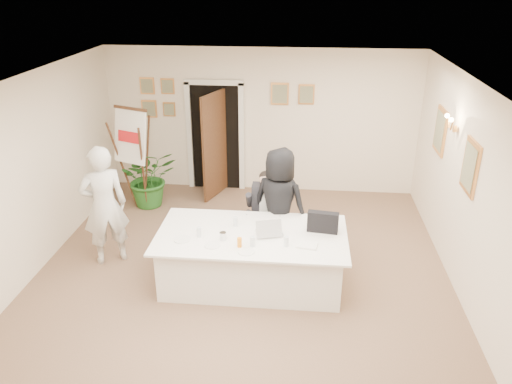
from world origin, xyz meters
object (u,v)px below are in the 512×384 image
object	(u,v)px
standing_woman	(279,204)
oj_glass	(239,242)
steel_jug	(223,236)
standing_man	(104,206)
flip_chart	(137,165)
conference_table	(252,258)
seated_man	(265,211)
laptop	(270,224)
paper_stack	(307,245)
potted_palm	(149,178)
laptop_bag	(323,222)

from	to	relation	value
standing_woman	oj_glass	world-z (taller)	standing_woman
standing_woman	steel_jug	bearing A→B (deg)	75.08
standing_man	oj_glass	bearing A→B (deg)	130.34
flip_chart	standing_man	xyz separation A→B (m)	(0.08, -1.78, 0.04)
conference_table	oj_glass	bearing A→B (deg)	-108.18
seated_man	laptop	bearing A→B (deg)	-78.14
oj_glass	paper_stack	bearing A→B (deg)	6.67
laptop	oj_glass	size ratio (longest dim) A/B	2.82
potted_palm	steel_jug	size ratio (longest dim) A/B	10.04
standing_woman	oj_glass	bearing A→B (deg)	88.87
standing_man	paper_stack	bearing A→B (deg)	137.72
seated_man	steel_jug	distance (m)	1.28
laptop	paper_stack	size ratio (longest dim) A/B	1.36
conference_table	laptop	xyz separation A→B (m)	(0.24, 0.03, 0.52)
standing_woman	flip_chart	bearing A→B (deg)	-7.13
seated_man	laptop	world-z (taller)	seated_man
standing_man	laptop_bag	distance (m)	3.18
standing_woman	laptop	bearing A→B (deg)	103.43
laptop	laptop_bag	bearing A→B (deg)	-6.56
standing_woman	laptop_bag	world-z (taller)	standing_woman
potted_palm	laptop	world-z (taller)	potted_palm
standing_man	standing_woman	distance (m)	2.58
standing_woman	laptop_bag	bearing A→B (deg)	155.64
seated_man	potted_palm	bearing A→B (deg)	152.05
potted_palm	flip_chart	bearing A→B (deg)	-119.47
flip_chart	potted_palm	bearing A→B (deg)	60.53
standing_woman	steel_jug	distance (m)	1.21
standing_woman	paper_stack	bearing A→B (deg)	132.28
standing_man	laptop_bag	world-z (taller)	standing_man
standing_man	oj_glass	size ratio (longest dim) A/B	14.13
potted_palm	laptop	size ratio (longest dim) A/B	3.02
steel_jug	seated_man	bearing A→B (deg)	68.04
seated_man	flip_chart	size ratio (longest dim) A/B	0.69
seated_man	flip_chart	distance (m)	2.69
conference_table	flip_chart	size ratio (longest dim) A/B	1.37
conference_table	standing_man	xyz separation A→B (m)	(-2.21, 0.38, 0.53)
standing_man	laptop_bag	xyz separation A→B (m)	(3.18, -0.23, 0.00)
flip_chart	laptop	distance (m)	3.31
flip_chart	laptop_bag	xyz separation A→B (m)	(3.26, -2.00, 0.04)
flip_chart	potted_palm	distance (m)	0.42
standing_woman	seated_man	bearing A→B (deg)	-19.87
conference_table	laptop	bearing A→B (deg)	8.12
paper_stack	seated_man	bearing A→B (deg)	117.46
potted_palm	laptop	xyz separation A→B (m)	(2.41, -2.35, 0.36)
laptop	laptop_bag	size ratio (longest dim) A/B	0.87
laptop_bag	paper_stack	world-z (taller)	laptop_bag
seated_man	standing_woman	distance (m)	0.37
potted_palm	oj_glass	xyz separation A→B (m)	(2.04, -2.75, 0.29)
seated_man	laptop_bag	size ratio (longest dim) A/B	3.12
flip_chart	conference_table	bearing A→B (deg)	-43.28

